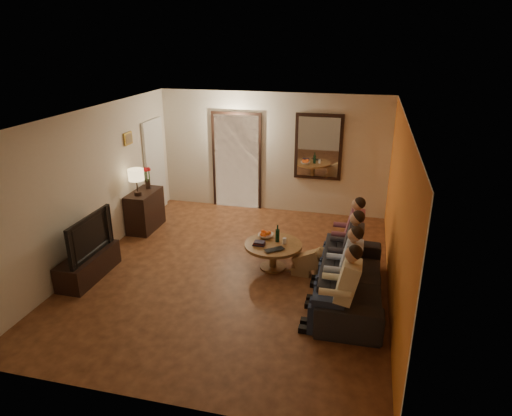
% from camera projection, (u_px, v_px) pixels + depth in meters
% --- Properties ---
extents(floor, '(5.00, 6.00, 0.01)m').
position_uv_depth(floor, '(234.00, 271.00, 7.65)').
color(floor, '#492413').
rests_on(floor, ground).
extents(ceiling, '(5.00, 6.00, 0.01)m').
position_uv_depth(ceiling, '(231.00, 115.00, 6.72)').
color(ceiling, white).
rests_on(ceiling, back_wall).
extents(back_wall, '(5.00, 0.02, 2.60)m').
position_uv_depth(back_wall, '(272.00, 153.00, 9.91)').
color(back_wall, beige).
rests_on(back_wall, floor).
extents(front_wall, '(5.00, 0.02, 2.60)m').
position_uv_depth(front_wall, '(146.00, 299.00, 4.47)').
color(front_wall, beige).
rests_on(front_wall, floor).
extents(left_wall, '(0.02, 6.00, 2.60)m').
position_uv_depth(left_wall, '(92.00, 186.00, 7.75)').
color(left_wall, beige).
rests_on(left_wall, floor).
extents(right_wall, '(0.02, 6.00, 2.60)m').
position_uv_depth(right_wall, '(398.00, 212.00, 6.63)').
color(right_wall, beige).
rests_on(right_wall, floor).
extents(orange_accent, '(0.01, 6.00, 2.60)m').
position_uv_depth(orange_accent, '(397.00, 212.00, 6.63)').
color(orange_accent, orange).
rests_on(orange_accent, right_wall).
extents(kitchen_doorway, '(1.00, 0.06, 2.10)m').
position_uv_depth(kitchen_doorway, '(237.00, 162.00, 10.16)').
color(kitchen_doorway, '#FFE0A5').
rests_on(kitchen_doorway, floor).
extents(door_trim, '(1.12, 0.04, 2.22)m').
position_uv_depth(door_trim, '(237.00, 162.00, 10.15)').
color(door_trim, black).
rests_on(door_trim, floor).
extents(fridge_glimpse, '(0.45, 0.03, 1.70)m').
position_uv_depth(fridge_glimpse, '(248.00, 169.00, 10.16)').
color(fridge_glimpse, silver).
rests_on(fridge_glimpse, floor).
extents(mirror_frame, '(1.00, 0.05, 1.40)m').
position_uv_depth(mirror_frame, '(318.00, 147.00, 9.58)').
color(mirror_frame, black).
rests_on(mirror_frame, back_wall).
extents(mirror_glass, '(0.86, 0.02, 1.26)m').
position_uv_depth(mirror_glass, '(318.00, 147.00, 9.55)').
color(mirror_glass, white).
rests_on(mirror_glass, back_wall).
extents(white_door, '(0.06, 0.85, 2.04)m').
position_uv_depth(white_door, '(155.00, 167.00, 9.92)').
color(white_door, white).
rests_on(white_door, floor).
extents(framed_art, '(0.03, 0.28, 0.24)m').
position_uv_depth(framed_art, '(128.00, 139.00, 8.72)').
color(framed_art, '#B28C33').
rests_on(framed_art, left_wall).
extents(art_canvas, '(0.01, 0.22, 0.18)m').
position_uv_depth(art_canvas, '(129.00, 139.00, 8.72)').
color(art_canvas, brown).
rests_on(art_canvas, left_wall).
extents(dresser, '(0.45, 0.89, 0.79)m').
position_uv_depth(dresser, '(145.00, 210.00, 9.18)').
color(dresser, black).
rests_on(dresser, floor).
extents(table_lamp, '(0.30, 0.30, 0.54)m').
position_uv_depth(table_lamp, '(137.00, 182.00, 8.75)').
color(table_lamp, beige).
rests_on(table_lamp, dresser).
extents(flower_vase, '(0.14, 0.14, 0.44)m').
position_uv_depth(flower_vase, '(147.00, 178.00, 9.16)').
color(flower_vase, red).
rests_on(flower_vase, dresser).
extents(tv_stand, '(0.45, 1.23, 0.41)m').
position_uv_depth(tv_stand, '(89.00, 265.00, 7.41)').
color(tv_stand, black).
rests_on(tv_stand, floor).
extents(tv, '(1.16, 0.15, 0.67)m').
position_uv_depth(tv, '(84.00, 235.00, 7.22)').
color(tv, black).
rests_on(tv, tv_stand).
extents(sofa, '(2.28, 0.91, 0.66)m').
position_uv_depth(sofa, '(352.00, 279.00, 6.75)').
color(sofa, black).
rests_on(sofa, floor).
extents(person_a, '(0.60, 0.40, 1.20)m').
position_uv_depth(person_a, '(342.00, 294.00, 5.86)').
color(person_a, tan).
rests_on(person_a, sofa).
extents(person_b, '(0.60, 0.40, 1.20)m').
position_uv_depth(person_b, '(345.00, 272.00, 6.40)').
color(person_b, tan).
rests_on(person_b, sofa).
extents(person_c, '(0.60, 0.40, 1.20)m').
position_uv_depth(person_c, '(347.00, 253.00, 6.95)').
color(person_c, tan).
rests_on(person_c, sofa).
extents(person_d, '(0.60, 0.40, 1.20)m').
position_uv_depth(person_d, '(349.00, 237.00, 7.49)').
color(person_d, tan).
rests_on(person_d, sofa).
extents(dog, '(0.58, 0.28, 0.56)m').
position_uv_depth(dog, '(307.00, 260.00, 7.42)').
color(dog, '#A07D49').
rests_on(dog, floor).
extents(coffee_table, '(1.00, 1.00, 0.45)m').
position_uv_depth(coffee_table, '(273.00, 256.00, 7.68)').
color(coffee_table, brown).
rests_on(coffee_table, floor).
extents(bowl, '(0.26, 0.26, 0.06)m').
position_uv_depth(bowl, '(266.00, 236.00, 7.83)').
color(bowl, white).
rests_on(bowl, coffee_table).
extents(oranges, '(0.20, 0.20, 0.08)m').
position_uv_depth(oranges, '(266.00, 232.00, 7.81)').
color(oranges, '#FF5D15').
rests_on(oranges, bowl).
extents(wine_bottle, '(0.07, 0.07, 0.31)m').
position_uv_depth(wine_bottle, '(277.00, 233.00, 7.63)').
color(wine_bottle, black).
rests_on(wine_bottle, coffee_table).
extents(wine_glass, '(0.06, 0.06, 0.10)m').
position_uv_depth(wine_glass, '(284.00, 241.00, 7.59)').
color(wine_glass, silver).
rests_on(wine_glass, coffee_table).
extents(book_stack, '(0.20, 0.15, 0.07)m').
position_uv_depth(book_stack, '(259.00, 243.00, 7.55)').
color(book_stack, black).
rests_on(book_stack, coffee_table).
extents(laptop, '(0.39, 0.37, 0.03)m').
position_uv_depth(laptop, '(276.00, 251.00, 7.32)').
color(laptop, black).
rests_on(laptop, coffee_table).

